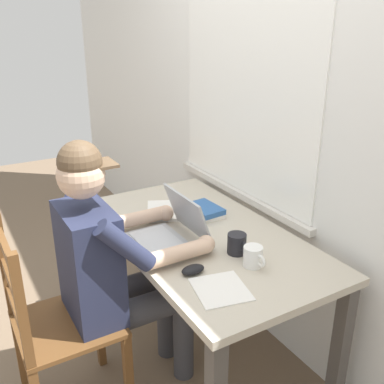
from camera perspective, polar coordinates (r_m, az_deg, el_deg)
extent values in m
plane|color=brown|center=(2.53, 1.05, -20.04)|extent=(8.00, 8.00, 0.00)
cube|color=silver|center=(2.20, 11.58, 11.19)|extent=(6.00, 0.04, 2.60)
cube|color=white|center=(2.39, 6.68, 11.82)|extent=(1.13, 0.01, 1.02)
cube|color=beige|center=(2.53, 6.06, -0.03)|extent=(1.19, 0.06, 0.04)
cube|color=#BCB29E|center=(2.13, 1.17, -5.71)|extent=(1.36, 0.74, 0.03)
cube|color=#4C4742|center=(2.69, -11.95, -8.71)|extent=(0.06, 0.06, 0.69)
cube|color=#4C4742|center=(2.92, 0.06, -5.68)|extent=(0.06, 0.06, 0.69)
cube|color=#4C4742|center=(2.11, 18.60, -18.96)|extent=(0.06, 0.06, 0.69)
cube|color=#232842|center=(1.93, -13.13, -9.01)|extent=(0.34, 0.20, 0.50)
sphere|color=#DBB293|center=(1.77, -14.20, 2.13)|extent=(0.19, 0.19, 0.19)
sphere|color=brown|center=(1.75, -14.36, 3.74)|extent=(0.17, 0.17, 0.17)
cube|color=brown|center=(1.78, -11.67, 3.62)|extent=(0.13, 0.10, 0.01)
cylinder|color=#38383D|center=(2.19, -8.23, -12.39)|extent=(0.13, 0.40, 0.13)
cylinder|color=#38383D|center=(2.05, -6.23, -14.88)|extent=(0.13, 0.40, 0.13)
cylinder|color=#38383D|center=(2.39, -3.32, -15.78)|extent=(0.10, 0.10, 0.47)
cylinder|color=#38383D|center=(2.26, -1.12, -18.19)|extent=(0.10, 0.10, 0.47)
cylinder|color=#232842|center=(2.06, -12.84, -2.23)|extent=(0.10, 0.25, 0.25)
cylinder|color=#DBB293|center=(2.17, -6.85, -3.39)|extent=(0.07, 0.28, 0.07)
sphere|color=#DBB293|center=(2.21, -3.42, -2.73)|extent=(0.08, 0.08, 0.08)
cylinder|color=#232842|center=(1.71, -8.60, -6.93)|extent=(0.10, 0.25, 0.25)
cylinder|color=#DBB293|center=(1.84, -1.75, -7.94)|extent=(0.07, 0.28, 0.07)
sphere|color=#DBB293|center=(1.91, 1.81, -6.77)|extent=(0.08, 0.08, 0.08)
cube|color=brown|center=(2.05, -15.81, -16.04)|extent=(0.42, 0.42, 0.02)
cube|color=brown|center=(2.10, -8.21, -22.65)|extent=(0.04, 0.04, 0.45)
cube|color=brown|center=(2.37, -11.91, -16.85)|extent=(0.04, 0.04, 0.45)
cube|color=brown|center=(2.32, -21.30, -19.07)|extent=(0.04, 0.04, 0.45)
cube|color=brown|center=(1.73, -21.18, -14.37)|extent=(0.04, 0.04, 0.48)
cube|color=brown|center=(2.05, -23.11, -8.65)|extent=(0.04, 0.04, 0.48)
cube|color=brown|center=(1.95, -21.73, -14.25)|extent=(0.36, 0.02, 0.04)
cube|color=brown|center=(1.88, -22.32, -10.75)|extent=(0.36, 0.02, 0.04)
cube|color=brown|center=(1.81, -22.95, -6.97)|extent=(0.36, 0.02, 0.04)
cube|color=#ADAFB2|center=(2.01, -4.31, -6.62)|extent=(0.33, 0.23, 0.02)
cube|color=silver|center=(2.01, -4.32, -6.39)|extent=(0.29, 0.17, 0.00)
cube|color=#ADAFB2|center=(2.03, -0.55, -2.84)|extent=(0.33, 0.08, 0.21)
cube|color=#99A8B2|center=(2.03, -0.55, -2.84)|extent=(0.29, 0.07, 0.18)
ellipsoid|color=black|center=(1.80, 0.12, -10.02)|extent=(0.06, 0.10, 0.03)
cylinder|color=white|center=(1.85, 7.89, -8.25)|extent=(0.08, 0.08, 0.09)
torus|color=white|center=(1.81, 8.91, -8.82)|extent=(0.05, 0.01, 0.05)
cylinder|color=black|center=(1.94, 5.82, -6.67)|extent=(0.08, 0.08, 0.09)
torus|color=black|center=(1.90, 6.77, -7.20)|extent=(0.05, 0.01, 0.05)
cube|color=white|center=(2.30, 1.77, -2.75)|extent=(0.19, 0.14, 0.02)
cube|color=#2D5B9E|center=(2.30, 1.66, -2.19)|extent=(0.20, 0.14, 0.03)
cube|color=white|center=(2.34, -3.32, -2.42)|extent=(0.31, 0.29, 0.02)
cube|color=white|center=(1.71, 3.74, -12.45)|extent=(0.25, 0.24, 0.00)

